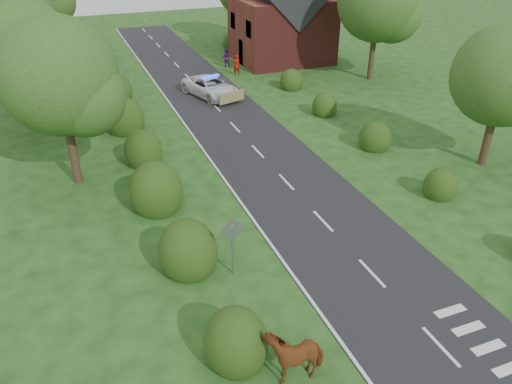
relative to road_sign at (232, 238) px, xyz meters
name	(u,v)px	position (x,y,z in m)	size (l,w,h in m)	color
ground	(372,274)	(5.00, -2.00, -1.65)	(120.00, 120.00, 0.00)	#1E4119
road	(240,133)	(5.00, 13.00, -1.64)	(6.00, 70.00, 0.02)	black
road_markings	(227,149)	(3.40, 10.93, -1.63)	(4.96, 70.00, 0.01)	white
hedgerow_left	(146,160)	(-1.51, 9.69, -0.91)	(2.75, 50.41, 3.00)	#254917
hedgerow_right	(364,132)	(11.60, 9.21, -1.10)	(2.10, 45.78, 2.10)	#254917
tree_left_a	(65,81)	(-4.75, 9.86, 3.69)	(5.74, 5.60, 8.38)	#332316
tree_left_b	(31,51)	(-6.25, 17.86, 3.39)	(5.74, 5.60, 8.07)	#332316
tree_left_c	(5,1)	(-7.70, 27.83, 4.88)	(6.97, 6.80, 10.22)	#332316
tree_right_a	(508,80)	(16.23, 3.87, 3.09)	(5.33, 5.20, 7.56)	#332316
tree_right_b	(382,4)	(19.29, 19.84, 4.28)	(6.56, 6.40, 9.40)	#332316
road_sign	(232,238)	(0.00, 0.00, 0.00)	(1.06, 0.08, 2.53)	gray
house	(282,18)	(14.49, 28.00, 2.13)	(8.00, 7.40, 9.17)	maroon
cow	(294,355)	(0.15, -5.14, -0.93)	(1.08, 2.04, 1.45)	brown
police_van	(211,87)	(5.39, 20.47, -0.93)	(3.85, 5.68, 1.59)	white
pedestrian_red	(237,65)	(9.04, 25.02, -0.80)	(0.63, 0.41, 1.71)	#A4130C
pedestrian_purple	(226,58)	(9.06, 27.79, -0.84)	(0.79, 0.62, 1.63)	#4A135B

